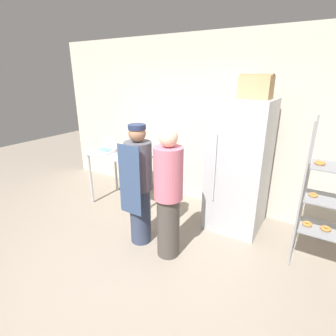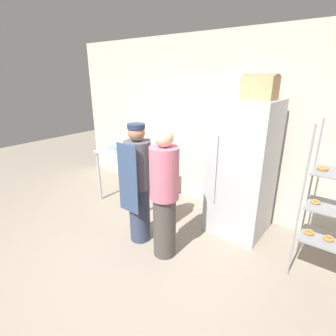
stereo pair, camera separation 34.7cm
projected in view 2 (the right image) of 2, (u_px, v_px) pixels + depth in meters
ground_plane at (124, 265)px, 3.18m from camera, size 14.00×14.00×0.00m
back_wall at (216, 125)px, 4.32m from camera, size 6.40×0.12×2.81m
refrigerator at (242, 169)px, 3.63m from camera, size 0.77×0.76×1.90m
baking_rack at (336, 209)px, 2.75m from camera, size 0.63×0.48×1.76m
prep_counter at (130, 157)px, 4.55m from camera, size 1.07×0.72×0.94m
donut_box at (113, 149)px, 4.50m from camera, size 0.27×0.22×0.26m
blender_pitcher at (147, 149)px, 4.21m from camera, size 0.12×0.12×0.28m
cardboard_storage_box at (260, 87)px, 3.16m from camera, size 0.39×0.30×0.30m
person_baker at (138, 183)px, 3.42m from camera, size 0.34×0.36×1.63m
person_customer at (164, 195)px, 3.12m from camera, size 0.35×0.35×1.64m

